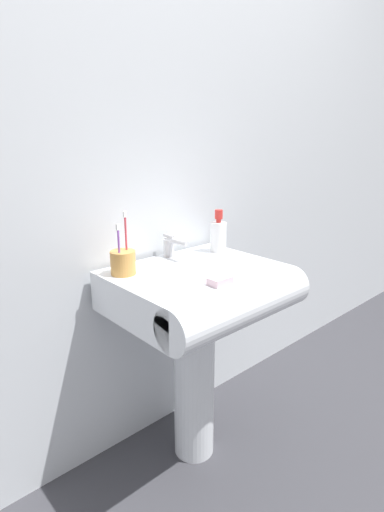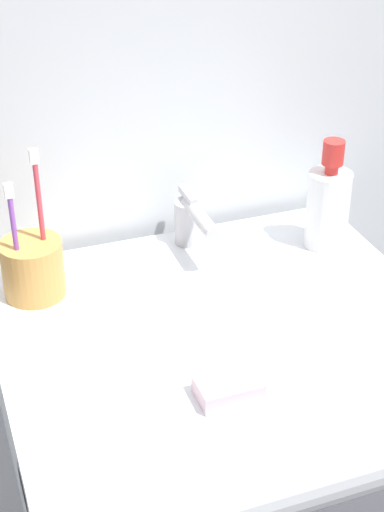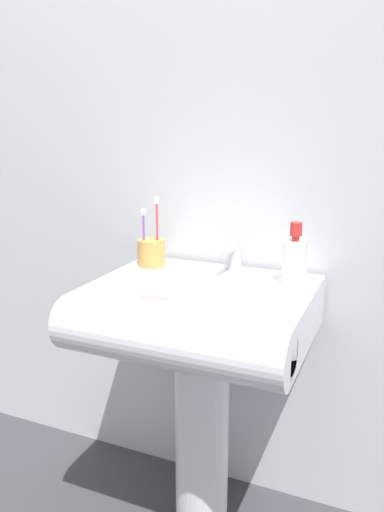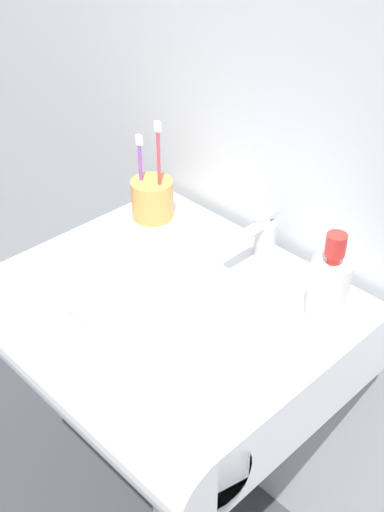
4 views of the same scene
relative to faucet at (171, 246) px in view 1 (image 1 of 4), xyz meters
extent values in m
plane|color=#38383D|center=(-0.03, -0.16, -0.83)|extent=(6.00, 6.00, 0.00)
cube|color=silver|center=(-0.03, 0.10, 0.37)|extent=(5.00, 0.05, 2.40)
cylinder|color=white|center=(-0.03, -0.16, -0.51)|extent=(0.16, 0.16, 0.64)
cube|color=white|center=(-0.03, -0.16, -0.12)|extent=(0.59, 0.44, 0.14)
cylinder|color=white|center=(-0.03, -0.38, -0.12)|extent=(0.59, 0.14, 0.14)
cylinder|color=#B7B7BC|center=(0.00, 0.02, -0.01)|extent=(0.04, 0.04, 0.07)
cylinder|color=#B7B7BC|center=(0.00, -0.04, 0.02)|extent=(0.02, 0.11, 0.02)
cube|color=#B7B7BC|center=(0.00, 0.02, 0.04)|extent=(0.01, 0.06, 0.01)
cylinder|color=#D19347|center=(-0.25, -0.05, -0.01)|extent=(0.09, 0.09, 0.08)
cylinder|color=purple|center=(-0.27, -0.06, 0.04)|extent=(0.01, 0.01, 0.14)
cube|color=white|center=(-0.27, -0.06, 0.12)|extent=(0.01, 0.01, 0.02)
cylinder|color=#D83F4C|center=(-0.23, -0.04, 0.06)|extent=(0.01, 0.01, 0.18)
cube|color=white|center=(-0.23, -0.04, 0.16)|extent=(0.01, 0.01, 0.02)
cylinder|color=white|center=(0.20, -0.06, 0.01)|extent=(0.06, 0.06, 0.12)
cylinder|color=red|center=(0.20, -0.06, 0.08)|extent=(0.02, 0.02, 0.01)
cylinder|color=red|center=(0.20, -0.06, 0.11)|extent=(0.03, 0.03, 0.04)
cube|color=silver|center=(-0.08, -0.34, -0.03)|extent=(0.07, 0.05, 0.02)
camera|label=1|loc=(-0.94, -1.16, 0.40)|focal=28.00mm
camera|label=2|loc=(-0.35, -0.98, 0.57)|focal=55.00mm
camera|label=3|loc=(0.45, -1.37, 0.37)|focal=35.00mm
camera|label=4|loc=(0.62, -0.78, 0.65)|focal=45.00mm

